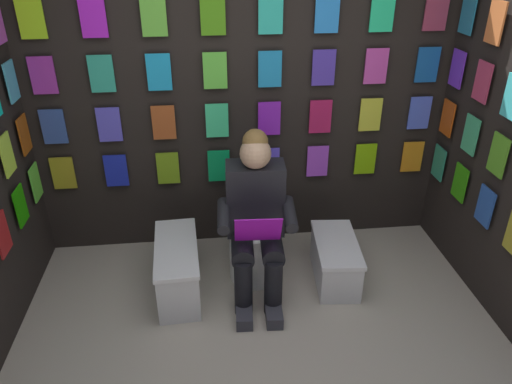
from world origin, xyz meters
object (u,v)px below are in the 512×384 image
(person_reading, at_px, (256,218))
(comic_longbox_far, at_px, (178,269))
(comic_longbox_near, at_px, (335,260))
(toilet, at_px, (254,233))

(person_reading, distance_m, comic_longbox_far, 0.69)
(comic_longbox_near, bearing_deg, person_reading, 9.51)
(toilet, height_order, person_reading, person_reading)
(person_reading, height_order, comic_longbox_far, person_reading)
(person_reading, bearing_deg, comic_longbox_far, 0.26)
(comic_longbox_near, height_order, comic_longbox_far, comic_longbox_far)
(toilet, distance_m, comic_longbox_near, 0.63)
(toilet, xyz_separation_m, comic_longbox_near, (-0.59, 0.18, -0.16))
(toilet, height_order, comic_longbox_near, toilet)
(comic_longbox_far, bearing_deg, toilet, -163.64)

